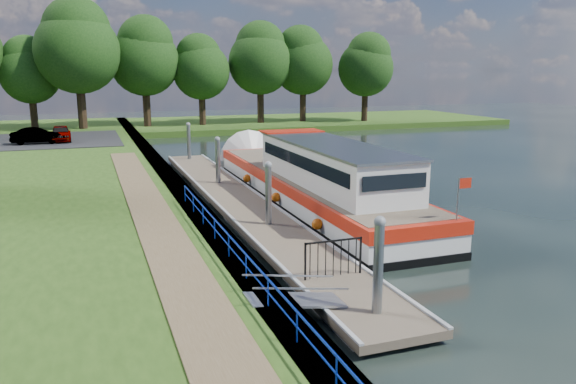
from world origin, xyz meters
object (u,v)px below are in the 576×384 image
object	(u,v)px
car_a	(61,133)
car_b	(37,136)
barge	(307,180)
pontoon	(240,204)

from	to	relation	value
car_a	car_b	world-z (taller)	car_a
barge	car_b	size ratio (longest dim) A/B	5.52
pontoon	barge	bearing A→B (deg)	5.74
barge	car_a	world-z (taller)	barge
barge	car_a	xyz separation A→B (m)	(-12.20, 23.24, 0.39)
car_a	car_b	size ratio (longest dim) A/B	0.99
pontoon	car_a	size ratio (longest dim) A/B	7.91
pontoon	car_b	distance (m)	24.74
barge	pontoon	bearing A→B (deg)	-174.26
pontoon	car_b	world-z (taller)	car_b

